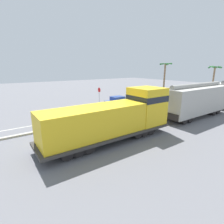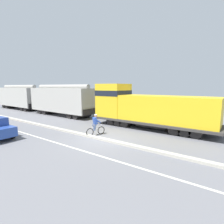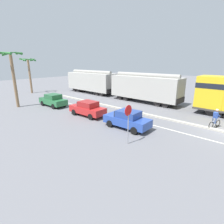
% 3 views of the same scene
% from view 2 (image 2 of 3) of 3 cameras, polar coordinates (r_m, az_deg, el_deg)
% --- Properties ---
extents(ground_plane, '(120.00, 120.00, 0.00)m').
position_cam_2_polar(ground_plane, '(13.20, -3.67, -9.01)').
color(ground_plane, slate).
extents(median_curb, '(0.36, 36.00, 0.16)m').
position_cam_2_polar(median_curb, '(17.51, -19.03, -4.83)').
color(median_curb, '#B2AD9E').
rests_on(median_curb, ground).
extents(lane_stripe, '(0.14, 36.00, 0.01)m').
position_cam_2_polar(lane_stripe, '(16.32, -25.96, -6.45)').
color(lane_stripe, silver).
rests_on(lane_stripe, ground).
extents(locomotive, '(3.10, 11.61, 4.20)m').
position_cam_2_polar(locomotive, '(16.95, 10.37, 0.97)').
color(locomotive, gold).
rests_on(locomotive, ground).
extents(hopper_car_lead, '(2.90, 10.60, 4.18)m').
position_cam_2_polar(hopper_car_lead, '(24.70, -15.97, 3.73)').
color(hopper_car_lead, '#ACAAA2').
rests_on(hopper_car_lead, ground).
extents(hopper_car_middle, '(2.90, 10.60, 4.18)m').
position_cam_2_polar(hopper_car_middle, '(34.57, -27.96, 4.31)').
color(hopper_car_middle, '#AEABA4').
rests_on(hopper_car_middle, ground).
extents(cyclist, '(1.64, 0.67, 1.71)m').
position_cam_2_polar(cyclist, '(14.18, -5.45, -4.40)').
color(cyclist, black).
rests_on(cyclist, ground).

